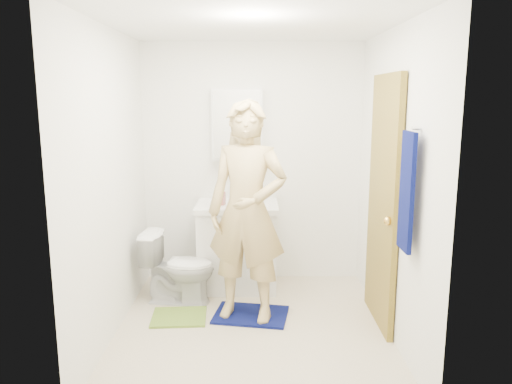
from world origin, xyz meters
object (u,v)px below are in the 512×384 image
towel (407,192)px  soap_dispenser (220,196)px  toothbrush_cup (250,197)px  man (247,212)px  vanity_cabinet (237,248)px  medicine_cabinet (237,125)px  toilet (179,267)px

towel → soap_dispenser: 1.98m
toothbrush_cup → man: bearing=-90.9°
vanity_cabinet → towel: 2.08m
medicine_cabinet → vanity_cabinet: bearing=-90.0°
towel → soap_dispenser: size_ratio=4.31×
soap_dispenser → man: bearing=-68.3°
vanity_cabinet → soap_dispenser: bearing=-158.1°
toilet → man: man is taller
toilet → toothbrush_cup: size_ratio=6.13×
soap_dispenser → medicine_cabinet: bearing=61.4°
toothbrush_cup → soap_dispenser: bearing=-149.7°
vanity_cabinet → man: man is taller
vanity_cabinet → toothbrush_cup: (0.12, 0.10, 0.49)m
medicine_cabinet → toilet: medicine_cabinet is taller
towel → soap_dispenser: towel is taller
toilet → man: 0.95m
medicine_cabinet → towel: medicine_cabinet is taller
medicine_cabinet → toilet: size_ratio=1.06×
towel → toothbrush_cup: bearing=123.8°
vanity_cabinet → toilet: size_ratio=1.21×
towel → toothbrush_cup: (-1.06, 1.58, -0.36)m
soap_dispenser → toilet: bearing=-141.2°
man → toilet: bearing=165.5°
man → vanity_cabinet: bearing=114.0°
medicine_cabinet → soap_dispenser: size_ratio=3.77×
vanity_cabinet → man: 0.91m
vanity_cabinet → soap_dispenser: soap_dispenser is taller
medicine_cabinet → toothbrush_cup: (0.12, -0.13, -0.71)m
vanity_cabinet → toothbrush_cup: 0.52m
vanity_cabinet → man: size_ratio=0.44×
toothbrush_cup → man: (-0.01, -0.83, 0.04)m
medicine_cabinet → man: (0.11, -0.95, -0.66)m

